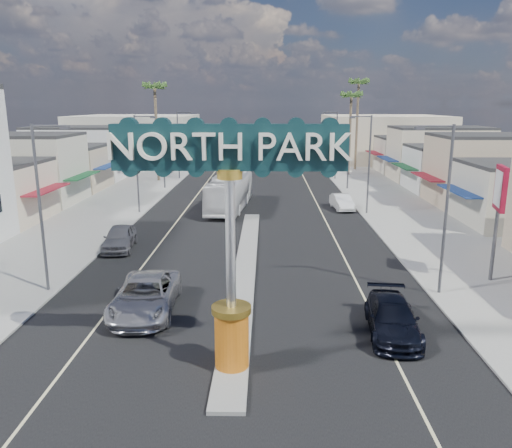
{
  "coord_description": "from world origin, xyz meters",
  "views": [
    {
      "loc": [
        1.29,
        -15.39,
        9.97
      ],
      "look_at": [
        0.77,
        9.56,
        3.95
      ],
      "focal_mm": 35.0,
      "sensor_mm": 36.0,
      "label": 1
    }
  ],
  "objects_px": {
    "traffic_signal_right": "(333,153)",
    "palm_right_mid": "(351,99)",
    "gateway_sign": "(230,220)",
    "car_parked_right": "(342,202)",
    "bank_pylon_sign": "(500,195)",
    "streetlight_l_far": "(179,141)",
    "streetlight_r_near": "(444,202)",
    "traffic_signal_left": "(179,153)",
    "streetlight_r_far": "(335,142)",
    "suv_left": "(145,296)",
    "streetlight_r_mid": "(367,160)",
    "city_bus": "(230,191)",
    "palm_left_far": "(155,92)",
    "suv_right": "(392,318)",
    "palm_right_far": "(359,87)",
    "streetlight_l_mid": "(138,159)",
    "car_parked_left": "(120,238)",
    "streetlight_l_near": "(42,200)"
  },
  "relations": [
    {
      "from": "streetlight_l_mid",
      "to": "streetlight_r_far",
      "type": "xyz_separation_m",
      "value": [
        20.87,
        22.0,
        0.0
      ]
    },
    {
      "from": "suv_left",
      "to": "suv_right",
      "type": "xyz_separation_m",
      "value": [
        11.5,
        -2.13,
        -0.11
      ]
    },
    {
      "from": "gateway_sign",
      "to": "streetlight_r_far",
      "type": "height_order",
      "value": "gateway_sign"
    },
    {
      "from": "palm_left_far",
      "to": "suv_left",
      "type": "bearing_deg",
      "value": -78.86
    },
    {
      "from": "traffic_signal_right",
      "to": "bank_pylon_sign",
      "type": "xyz_separation_m",
      "value": [
        5.01,
        -31.96,
        0.81
      ]
    },
    {
      "from": "traffic_signal_right",
      "to": "streetlight_l_mid",
      "type": "height_order",
      "value": "streetlight_l_mid"
    },
    {
      "from": "suv_left",
      "to": "streetlight_r_mid",
      "type": "bearing_deg",
      "value": 54.06
    },
    {
      "from": "streetlight_l_far",
      "to": "streetlight_r_near",
      "type": "bearing_deg",
      "value": -63.58
    },
    {
      "from": "traffic_signal_right",
      "to": "suv_left",
      "type": "xyz_separation_m",
      "value": [
        -13.78,
        -36.67,
        -3.41
      ]
    },
    {
      "from": "streetlight_l_near",
      "to": "streetlight_l_far",
      "type": "distance_m",
      "value": 42.0
    },
    {
      "from": "streetlight_r_far",
      "to": "bank_pylon_sign",
      "type": "relative_size",
      "value": 1.37
    },
    {
      "from": "gateway_sign",
      "to": "streetlight_r_near",
      "type": "xyz_separation_m",
      "value": [
        10.43,
        8.02,
        -0.86
      ]
    },
    {
      "from": "streetlight_r_near",
      "to": "city_bus",
      "type": "height_order",
      "value": "streetlight_r_near"
    },
    {
      "from": "streetlight_r_near",
      "to": "streetlight_l_far",
      "type": "bearing_deg",
      "value": 116.42
    },
    {
      "from": "palm_left_far",
      "to": "bank_pylon_sign",
      "type": "height_order",
      "value": "palm_left_far"
    },
    {
      "from": "streetlight_r_far",
      "to": "palm_right_far",
      "type": "height_order",
      "value": "palm_right_far"
    },
    {
      "from": "streetlight_r_mid",
      "to": "car_parked_left",
      "type": "relative_size",
      "value": 1.85
    },
    {
      "from": "streetlight_l_near",
      "to": "car_parked_right",
      "type": "relative_size",
      "value": 2.03
    },
    {
      "from": "bank_pylon_sign",
      "to": "streetlight_l_far",
      "type": "bearing_deg",
      "value": 134.45
    },
    {
      "from": "streetlight_r_mid",
      "to": "palm_right_far",
      "type": "height_order",
      "value": "palm_right_far"
    },
    {
      "from": "traffic_signal_right",
      "to": "palm_right_mid",
      "type": "height_order",
      "value": "palm_right_mid"
    },
    {
      "from": "streetlight_l_mid",
      "to": "palm_right_far",
      "type": "distance_m",
      "value": 41.53
    },
    {
      "from": "streetlight_r_mid",
      "to": "suv_right",
      "type": "distance_m",
      "value": 25.43
    },
    {
      "from": "palm_left_far",
      "to": "suv_left",
      "type": "distance_m",
      "value": 44.78
    },
    {
      "from": "traffic_signal_left",
      "to": "palm_right_far",
      "type": "bearing_deg",
      "value": 36.67
    },
    {
      "from": "suv_right",
      "to": "gateway_sign",
      "type": "bearing_deg",
      "value": -149.5
    },
    {
      "from": "streetlight_l_far",
      "to": "car_parked_left",
      "type": "distance_m",
      "value": 34.12
    },
    {
      "from": "suv_left",
      "to": "bank_pylon_sign",
      "type": "xyz_separation_m",
      "value": [
        18.8,
        4.71,
        4.21
      ]
    },
    {
      "from": "traffic_signal_right",
      "to": "streetlight_r_mid",
      "type": "height_order",
      "value": "streetlight_r_mid"
    },
    {
      "from": "streetlight_l_far",
      "to": "bank_pylon_sign",
      "type": "relative_size",
      "value": 1.37
    },
    {
      "from": "streetlight_l_near",
      "to": "streetlight_l_far",
      "type": "xyz_separation_m",
      "value": [
        0.0,
        42.0,
        0.0
      ]
    },
    {
      "from": "traffic_signal_left",
      "to": "streetlight_r_far",
      "type": "distance_m",
      "value": 21.2
    },
    {
      "from": "traffic_signal_right",
      "to": "streetlight_r_far",
      "type": "relative_size",
      "value": 0.67
    },
    {
      "from": "gateway_sign",
      "to": "car_parked_right",
      "type": "bearing_deg",
      "value": 74.1
    },
    {
      "from": "traffic_signal_left",
      "to": "city_bus",
      "type": "height_order",
      "value": "traffic_signal_left"
    },
    {
      "from": "streetlight_l_near",
      "to": "streetlight_l_far",
      "type": "bearing_deg",
      "value": 90.0
    },
    {
      "from": "traffic_signal_left",
      "to": "streetlight_r_near",
      "type": "height_order",
      "value": "streetlight_r_near"
    },
    {
      "from": "city_bus",
      "to": "suv_left",
      "type": "bearing_deg",
      "value": -90.06
    },
    {
      "from": "streetlight_r_near",
      "to": "city_bus",
      "type": "distance_m",
      "value": 25.95
    },
    {
      "from": "streetlight_r_far",
      "to": "car_parked_left",
      "type": "xyz_separation_m",
      "value": [
        -19.43,
        -33.82,
        -4.24
      ]
    },
    {
      "from": "streetlight_l_near",
      "to": "palm_right_mid",
      "type": "relative_size",
      "value": 0.74
    },
    {
      "from": "car_parked_right",
      "to": "traffic_signal_right",
      "type": "bearing_deg",
      "value": 81.42
    },
    {
      "from": "traffic_signal_right",
      "to": "streetlight_l_far",
      "type": "bearing_deg",
      "value": 157.8
    },
    {
      "from": "palm_right_far",
      "to": "car_parked_left",
      "type": "height_order",
      "value": "palm_right_far"
    },
    {
      "from": "palm_left_far",
      "to": "suv_right",
      "type": "bearing_deg",
      "value": -66.05
    },
    {
      "from": "gateway_sign",
      "to": "car_parked_left",
      "type": "height_order",
      "value": "gateway_sign"
    },
    {
      "from": "palm_left_far",
      "to": "palm_right_far",
      "type": "distance_m",
      "value": 30.48
    },
    {
      "from": "streetlight_r_mid",
      "to": "palm_right_far",
      "type": "xyz_separation_m",
      "value": [
        4.57,
        32.0,
        7.32
      ]
    },
    {
      "from": "city_bus",
      "to": "streetlight_r_far",
      "type": "bearing_deg",
      "value": 62.4
    },
    {
      "from": "streetlight_r_far",
      "to": "city_bus",
      "type": "xyz_separation_m",
      "value": [
        -12.68,
        -19.61,
        -3.38
      ]
    }
  ]
}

